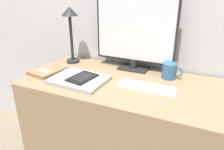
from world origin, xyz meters
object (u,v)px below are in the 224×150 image
object	(u,v)px
laptop	(79,80)
coffee_mug	(170,71)
monitor	(135,32)
notebook	(48,71)
keyboard	(147,87)
ereader	(82,78)
desk_lamp	(70,23)

from	to	relation	value
laptop	coffee_mug	world-z (taller)	coffee_mug
monitor	coffee_mug	world-z (taller)	monitor
laptop	notebook	size ratio (longest dim) A/B	1.39
notebook	monitor	bearing A→B (deg)	30.06
monitor	notebook	xyz separation A→B (m)	(-0.48, -0.28, -0.24)
laptop	keyboard	bearing A→B (deg)	10.31
ereader	notebook	size ratio (longest dim) A/B	0.80
ereader	keyboard	bearing A→B (deg)	10.69
keyboard	coffee_mug	world-z (taller)	coffee_mug
ereader	desk_lamp	world-z (taller)	desk_lamp
laptop	notebook	bearing A→B (deg)	172.12
keyboard	desk_lamp	size ratio (longest dim) A/B	0.82
monitor	laptop	xyz separation A→B (m)	(-0.23, -0.32, -0.24)
laptop	ereader	world-z (taller)	ereader
laptop	ereader	xyz separation A→B (m)	(0.02, 0.00, 0.02)
notebook	coffee_mug	distance (m)	0.77
desk_lamp	notebook	distance (m)	0.36
notebook	keyboard	bearing A→B (deg)	3.13
desk_lamp	coffee_mug	world-z (taller)	desk_lamp
keyboard	notebook	distance (m)	0.65
ereader	notebook	xyz separation A→B (m)	(-0.28, 0.03, -0.02)
monitor	keyboard	world-z (taller)	monitor
keyboard	coffee_mug	size ratio (longest dim) A/B	2.59
ereader	notebook	bearing A→B (deg)	173.00
ereader	desk_lamp	xyz separation A→B (m)	(-0.24, 0.27, 0.25)
monitor	coffee_mug	distance (m)	0.32
laptop	coffee_mug	distance (m)	0.54
ereader	notebook	world-z (taller)	ereader
keyboard	notebook	size ratio (longest dim) A/B	1.36
monitor	keyboard	xyz separation A→B (m)	(0.16, -0.25, -0.24)
monitor	ereader	world-z (taller)	monitor
keyboard	laptop	world-z (taller)	laptop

